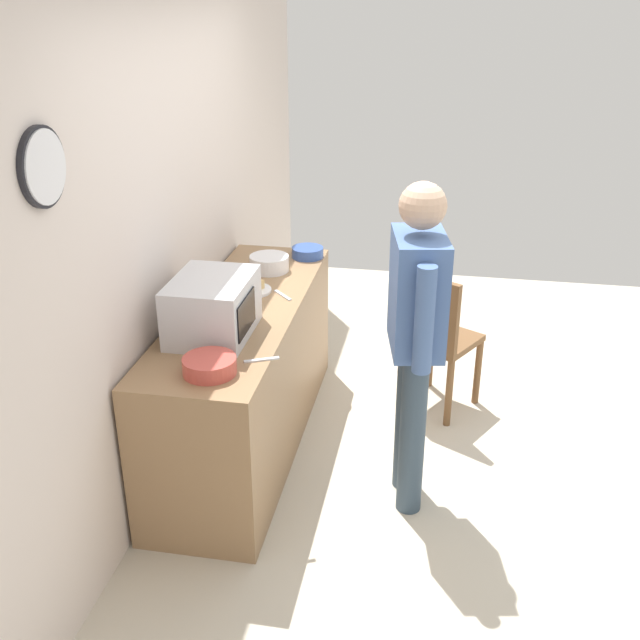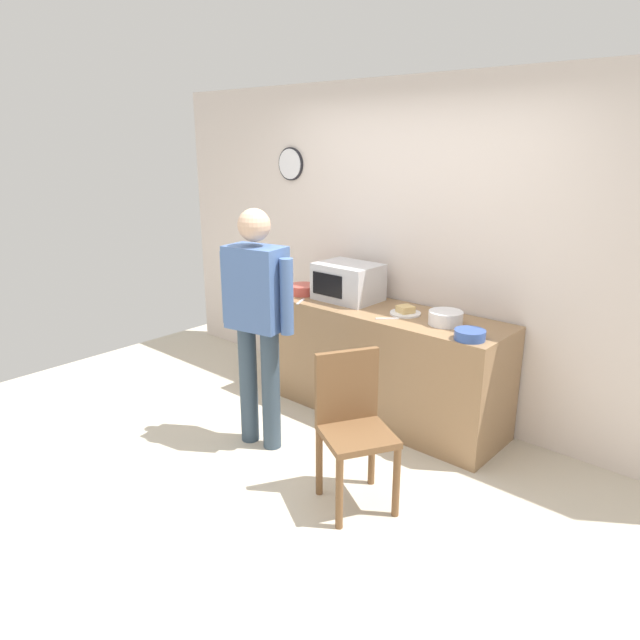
{
  "view_description": "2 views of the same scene",
  "coord_description": "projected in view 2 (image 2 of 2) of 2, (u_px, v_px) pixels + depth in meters",
  "views": [
    {
      "loc": [
        -3.67,
        0.12,
        2.52
      ],
      "look_at": [
        -0.08,
        0.77,
        0.86
      ],
      "focal_mm": 41.79,
      "sensor_mm": 36.0,
      "label": 1
    },
    {
      "loc": [
        2.47,
        -2.31,
        2.14
      ],
      "look_at": [
        -0.33,
        0.83,
        0.83
      ],
      "focal_mm": 32.46,
      "sensor_mm": 36.0,
      "label": 2
    }
  ],
  "objects": [
    {
      "name": "back_wall",
      "position": [
        414.0,
        250.0,
        4.61
      ],
      "size": [
        5.4,
        0.13,
        2.6
      ],
      "color": "silver",
      "rests_on": "ground_plane"
    },
    {
      "name": "kitchen_counter",
      "position": [
        380.0,
        362.0,
        4.61
      ],
      "size": [
        2.03,
        0.62,
        0.88
      ],
      "primitive_type": "cube",
      "color": "#93704C",
      "rests_on": "ground_plane"
    },
    {
      "name": "microwave",
      "position": [
        348.0,
        282.0,
        4.7
      ],
      "size": [
        0.5,
        0.39,
        0.3
      ],
      "color": "silver",
      "rests_on": "kitchen_counter"
    },
    {
      "name": "cereal_bowl",
      "position": [
        446.0,
        318.0,
        4.09
      ],
      "size": [
        0.24,
        0.24,
        0.1
      ],
      "primitive_type": "cylinder",
      "color": "white",
      "rests_on": "kitchen_counter"
    },
    {
      "name": "salad_bowl",
      "position": [
        470.0,
        335.0,
        3.78
      ],
      "size": [
        0.21,
        0.21,
        0.07
      ],
      "primitive_type": "cylinder",
      "color": "#33519E",
      "rests_on": "kitchen_counter"
    },
    {
      "name": "sandwich_plate",
      "position": [
        405.0,
        312.0,
        4.34
      ],
      "size": [
        0.23,
        0.23,
        0.07
      ],
      "color": "white",
      "rests_on": "kitchen_counter"
    },
    {
      "name": "fork_utensil",
      "position": [
        301.0,
        301.0,
        4.67
      ],
      "size": [
        0.09,
        0.16,
        0.01
      ],
      "primitive_type": "cube",
      "rotation": [
        0.0,
        0.0,
        2.01
      ],
      "color": "silver",
      "rests_on": "kitchen_counter"
    },
    {
      "name": "spoon_utensil",
      "position": [
        387.0,
        319.0,
        4.23
      ],
      "size": [
        0.14,
        0.13,
        0.01
      ],
      "primitive_type": "cube",
      "rotation": [
        0.0,
        0.0,
        0.75
      ],
      "color": "silver",
      "rests_on": "kitchen_counter"
    },
    {
      "name": "person_standing",
      "position": [
        257.0,
        312.0,
        3.97
      ],
      "size": [
        0.58,
        0.31,
        1.71
      ],
      "color": "#344657",
      "rests_on": "ground_plane"
    },
    {
      "name": "ground_plane",
      "position": [
        274.0,
        475.0,
        3.85
      ],
      "size": [
        6.0,
        6.0,
        0.0
      ],
      "primitive_type": "plane",
      "color": "beige"
    },
    {
      "name": "wooden_chair",
      "position": [
        353.0,
        422.0,
        3.46
      ],
      "size": [
        0.55,
        0.55,
        0.94
      ],
      "color": "brown",
      "rests_on": "ground_plane"
    },
    {
      "name": "mixing_bowl",
      "position": [
        303.0,
        289.0,
        4.91
      ],
      "size": [
        0.25,
        0.25,
        0.08
      ],
      "primitive_type": "cylinder",
      "color": "#C64C42",
      "rests_on": "kitchen_counter"
    }
  ]
}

